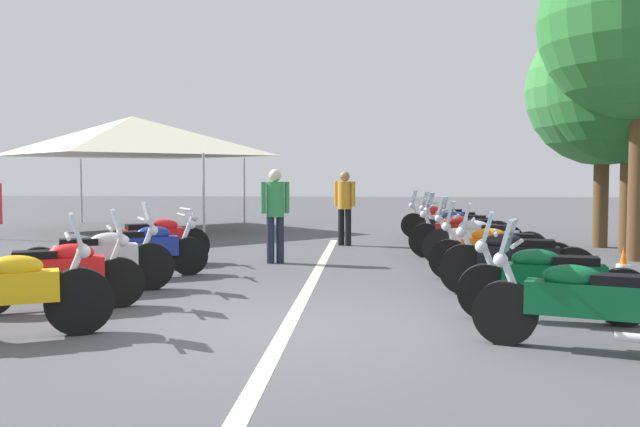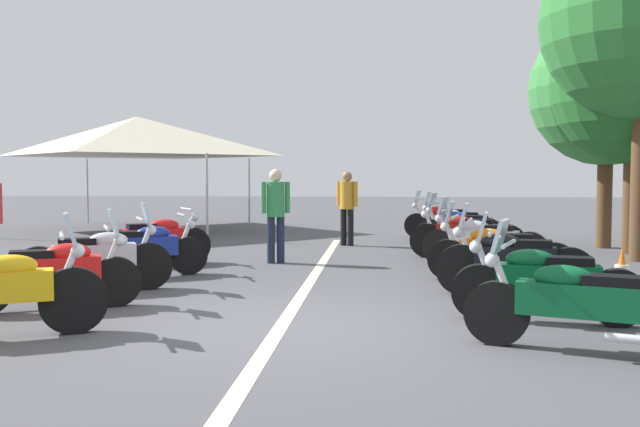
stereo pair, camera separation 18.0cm
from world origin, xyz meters
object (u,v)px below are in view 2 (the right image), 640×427
motorcycle_left_row_2 (97,258)px  motorcycle_right_row_2 (512,261)px  motorcycle_right_row_5 (466,234)px  motorcycle_right_row_8 (445,220)px  motorcycle_right_row_4 (482,241)px  roadside_tree_0 (634,83)px  bystander_2 (347,202)px  roadside_tree_1 (607,90)px  motorcycle_right_row_0 (580,303)px  motorcycle_right_row_7 (455,224)px  motorcycle_right_row_3 (498,251)px  motorcycle_right_row_6 (463,228)px  motorcycle_left_row_1 (55,272)px  motorcycle_left_row_4 (155,240)px  bystander_1 (276,208)px  motorcycle_right_row_1 (544,281)px  event_tent (138,136)px  motorcycle_left_row_3 (143,248)px  traffic_cone_1 (622,271)px

motorcycle_left_row_2 → motorcycle_right_row_2: bearing=-25.1°
motorcycle_right_row_5 → motorcycle_right_row_8: (4.03, 0.03, -0.00)m
motorcycle_right_row_4 → roadside_tree_0: size_ratio=0.41×
bystander_2 → roadside_tree_1: size_ratio=0.33×
roadside_tree_0 → motorcycle_right_row_4: bearing=127.0°
motorcycle_right_row_0 → bystander_2: 9.40m
motorcycle_right_row_7 → motorcycle_right_row_3: bearing=105.7°
motorcycle_right_row_6 → motorcycle_left_row_1: bearing=72.6°
motorcycle_left_row_4 → motorcycle_right_row_2: bearing=-57.2°
bystander_1 → motorcycle_right_row_6: bearing=-79.8°
roadside_tree_0 → motorcycle_left_row_2: bearing=121.0°
motorcycle_right_row_1 → motorcycle_right_row_8: 9.65m
motorcycle_left_row_2 → motorcycle_right_row_0: motorcycle_left_row_2 is taller
motorcycle_left_row_1 → event_tent: bearing=79.6°
motorcycle_right_row_3 → motorcycle_left_row_2: bearing=26.9°
motorcycle_left_row_1 → motorcycle_right_row_2: (1.37, -5.55, 0.02)m
motorcycle_right_row_2 → roadside_tree_0: roadside_tree_0 is taller
motorcycle_left_row_4 → roadside_tree_0: size_ratio=0.35×
motorcycle_right_row_3 → bystander_1: bearing=-14.2°
motorcycle_right_row_0 → roadside_tree_1: size_ratio=0.41×
motorcycle_right_row_6 → event_tent: (4.26, 8.53, 2.18)m
motorcycle_right_row_1 → motorcycle_right_row_2: size_ratio=1.00×
motorcycle_right_row_4 → motorcycle_right_row_5: size_ratio=0.95×
motorcycle_left_row_3 → motorcycle_right_row_6: size_ratio=0.95×
motorcycle_left_row_1 → event_tent: 11.68m
motorcycle_right_row_2 → motorcycle_right_row_6: size_ratio=1.01×
motorcycle_right_row_8 → bystander_1: 6.09m
bystander_2 → roadside_tree_0: roadside_tree_0 is taller
motorcycle_right_row_4 → motorcycle_right_row_5: motorcycle_right_row_4 is taller
motorcycle_left_row_1 → motorcycle_left_row_4: 3.94m
motorcycle_right_row_4 → bystander_2: size_ratio=1.24×
motorcycle_right_row_3 → roadside_tree_0: size_ratio=0.42×
motorcycle_right_row_3 → event_tent: bearing=-31.9°
bystander_2 → roadside_tree_1: roadside_tree_1 is taller
motorcycle_right_row_8 → motorcycle_right_row_0: bearing=104.8°
motorcycle_left_row_4 → motorcycle_right_row_5: 5.74m
motorcycle_left_row_1 → motorcycle_right_row_5: bearing=19.4°
motorcycle_right_row_5 → roadside_tree_1: size_ratio=0.43×
motorcycle_right_row_1 → motorcycle_right_row_5: size_ratio=0.94×
bystander_2 → motorcycle_right_row_2: bearing=50.2°
motorcycle_right_row_1 → motorcycle_right_row_0: bearing=100.6°
motorcycle_right_row_0 → motorcycle_right_row_8: 10.91m
motorcycle_right_row_0 → motorcycle_right_row_7: motorcycle_right_row_7 is taller
motorcycle_left_row_4 → traffic_cone_1: motorcycle_left_row_4 is taller
motorcycle_left_row_3 → traffic_cone_1: bearing=-32.5°
motorcycle_right_row_2 → motorcycle_left_row_3: bearing=-2.4°
motorcycle_right_row_3 → traffic_cone_1: (-0.74, -1.54, -0.17)m
motorcycle_right_row_5 → bystander_1: bystander_1 is taller
motorcycle_left_row_2 → motorcycle_right_row_5: (4.20, -5.45, -0.01)m
motorcycle_left_row_2 → traffic_cone_1: motorcycle_left_row_2 is taller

